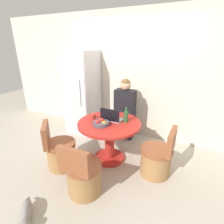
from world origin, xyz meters
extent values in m
plane|color=#B2A899|center=(0.00, 0.00, 0.00)|extent=(12.00, 12.00, 0.00)
cube|color=beige|center=(0.00, 1.37, 1.30)|extent=(7.00, 0.06, 2.60)
cube|color=silver|center=(-1.05, 1.00, 0.92)|extent=(0.63, 0.64, 1.83)
cube|color=silver|center=(-1.05, 0.68, 0.92)|extent=(0.61, 0.01, 1.72)
cylinder|color=gray|center=(-0.86, 0.67, 1.01)|extent=(0.02, 0.02, 0.55)
cylinder|color=#B2261E|center=(0.04, 0.22, 0.03)|extent=(0.53, 0.53, 0.05)
cylinder|color=#B2261E|center=(0.04, 0.22, 0.37)|extent=(0.17, 0.17, 0.64)
cylinder|color=#B2261E|center=(0.04, 0.22, 0.71)|extent=(1.06, 1.06, 0.04)
cylinder|color=#9E7042|center=(-0.58, -0.32, 0.20)|extent=(0.46, 0.46, 0.40)
cylinder|color=brown|center=(-0.58, -0.32, 0.43)|extent=(0.49, 0.49, 0.06)
cube|color=brown|center=(-0.73, -0.45, 0.63)|extent=(0.34, 0.38, 0.35)
cylinder|color=#9E7042|center=(0.07, -0.60, 0.20)|extent=(0.46, 0.46, 0.40)
cylinder|color=brown|center=(0.07, -0.60, 0.43)|extent=(0.49, 0.49, 0.06)
cube|color=brown|center=(0.08, -0.80, 0.63)|extent=(0.44, 0.09, 0.35)
cylinder|color=#9E7042|center=(0.86, 0.21, 0.20)|extent=(0.46, 0.46, 0.40)
cylinder|color=brown|center=(0.86, 0.21, 0.43)|extent=(0.49, 0.49, 0.06)
cube|color=brown|center=(1.06, 0.20, 0.63)|extent=(0.08, 0.44, 0.35)
cube|color=#2D2D38|center=(0.03, 1.07, 0.23)|extent=(0.28, 0.16, 0.46)
cube|color=#2D2D38|center=(0.03, 1.01, 0.53)|extent=(0.32, 0.36, 0.14)
cube|color=black|center=(0.03, 0.93, 0.86)|extent=(0.40, 0.22, 0.52)
sphere|color=tan|center=(0.03, 0.93, 1.21)|extent=(0.21, 0.21, 0.21)
sphere|color=brown|center=(0.03, 0.93, 1.24)|extent=(0.19, 0.19, 0.19)
cube|color=#B7B7BC|center=(0.04, 0.35, 0.73)|extent=(0.35, 0.21, 0.02)
cube|color=black|center=(0.04, 0.24, 0.85)|extent=(0.35, 0.01, 0.21)
cylinder|color=#4C4C56|center=(-0.03, 0.07, 0.75)|extent=(0.27, 0.27, 0.05)
sphere|color=orange|center=(0.03, 0.06, 0.78)|extent=(0.06, 0.06, 0.06)
sphere|color=red|center=(-0.05, 0.13, 0.79)|extent=(0.07, 0.07, 0.07)
sphere|color=red|center=(-0.06, 0.02, 0.79)|extent=(0.08, 0.08, 0.08)
cylinder|color=#B2332D|center=(-0.27, 0.21, 0.77)|extent=(0.09, 0.09, 0.10)
cylinder|color=#23602D|center=(0.28, 0.37, 0.82)|extent=(0.07, 0.07, 0.18)
cylinder|color=#23602D|center=(0.28, 0.37, 0.94)|extent=(0.03, 0.03, 0.07)
ellipsoid|color=gray|center=(-0.32, -1.24, 0.09)|extent=(0.34, 0.34, 0.18)
cylinder|color=gray|center=(-0.44, -1.13, 0.11)|extent=(0.13, 0.13, 0.12)
camera|label=1|loc=(1.26, -2.14, 1.94)|focal=28.00mm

